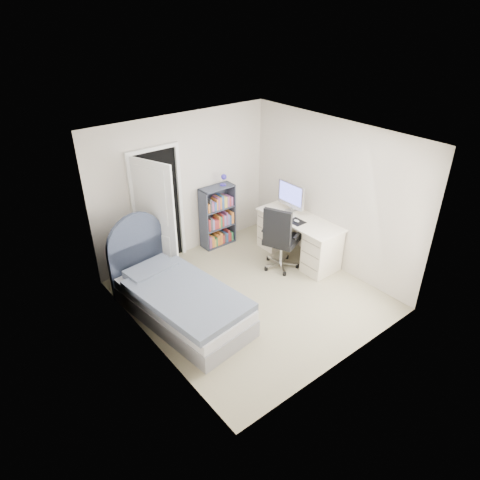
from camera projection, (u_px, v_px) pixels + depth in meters
room_shell at (252, 225)px, 6.09m from camera, size 3.50×3.70×2.60m
door at (156, 215)px, 6.85m from camera, size 0.92×0.78×2.06m
bed at (178, 298)px, 6.14m from camera, size 1.25×2.25×1.32m
nightstand at (138, 256)px, 6.98m from camera, size 0.41×0.41×0.60m
floor_lamp at (153, 240)px, 7.09m from camera, size 0.20×0.20×1.38m
bookcase at (218, 218)px, 7.87m from camera, size 0.65×0.28×1.37m
desk at (298, 236)px, 7.51m from camera, size 0.63×1.58×1.30m
office_chair at (280, 236)px, 7.05m from camera, size 0.68×0.69×1.17m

